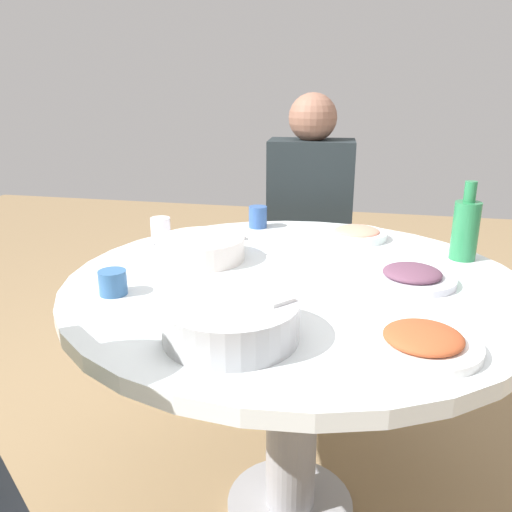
{
  "coord_description": "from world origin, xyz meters",
  "views": [
    {
      "loc": [
        0.17,
        -1.27,
        1.23
      ],
      "look_at": [
        -0.09,
        -0.07,
        0.83
      ],
      "focal_mm": 36.77,
      "sensor_mm": 36.0,
      "label": 1
    }
  ],
  "objects_px": {
    "dish_shrimp": "(357,234)",
    "stool_for_diner_right": "(306,324)",
    "rice_bowl": "(231,319)",
    "dish_stirfry": "(423,341)",
    "dish_eggplant": "(412,276)",
    "tea_cup_near": "(258,217)",
    "tea_cup_far": "(113,282)",
    "soup_bowl": "(202,249)",
    "tea_cup_side": "(161,228)",
    "round_dining_table": "(294,325)",
    "green_bottle": "(466,228)",
    "diner_right": "(310,205)"
  },
  "relations": [
    {
      "from": "dish_shrimp",
      "to": "stool_for_diner_right",
      "type": "distance_m",
      "value": 0.73
    },
    {
      "from": "rice_bowl",
      "to": "dish_stirfry",
      "type": "relative_size",
      "value": 1.24
    },
    {
      "from": "dish_eggplant",
      "to": "dish_shrimp",
      "type": "distance_m",
      "value": 0.4
    },
    {
      "from": "tea_cup_near",
      "to": "tea_cup_far",
      "type": "bearing_deg",
      "value": -107.12
    },
    {
      "from": "dish_shrimp",
      "to": "dish_stirfry",
      "type": "bearing_deg",
      "value": -78.57
    },
    {
      "from": "soup_bowl",
      "to": "stool_for_diner_right",
      "type": "relative_size",
      "value": 0.57
    },
    {
      "from": "dish_stirfry",
      "to": "dish_shrimp",
      "type": "distance_m",
      "value": 0.75
    },
    {
      "from": "dish_eggplant",
      "to": "tea_cup_side",
      "type": "xyz_separation_m",
      "value": [
        -0.77,
        0.24,
        0.02
      ]
    },
    {
      "from": "dish_eggplant",
      "to": "soup_bowl",
      "type": "bearing_deg",
      "value": 173.67
    },
    {
      "from": "stool_for_diner_right",
      "to": "round_dining_table",
      "type": "bearing_deg",
      "value": -85.75
    },
    {
      "from": "rice_bowl",
      "to": "soup_bowl",
      "type": "height_order",
      "value": "rice_bowl"
    },
    {
      "from": "tea_cup_far",
      "to": "stool_for_diner_right",
      "type": "relative_size",
      "value": 0.15
    },
    {
      "from": "tea_cup_side",
      "to": "stool_for_diner_right",
      "type": "relative_size",
      "value": 0.16
    },
    {
      "from": "dish_stirfry",
      "to": "stool_for_diner_right",
      "type": "bearing_deg",
      "value": 106.71
    },
    {
      "from": "stool_for_diner_right",
      "to": "dish_eggplant",
      "type": "bearing_deg",
      "value": -66.49
    },
    {
      "from": "rice_bowl",
      "to": "soup_bowl",
      "type": "relative_size",
      "value": 1.08
    },
    {
      "from": "dish_shrimp",
      "to": "green_bottle",
      "type": "relative_size",
      "value": 0.85
    },
    {
      "from": "dish_shrimp",
      "to": "rice_bowl",
      "type": "bearing_deg",
      "value": -105.86
    },
    {
      "from": "soup_bowl",
      "to": "dish_shrimp",
      "type": "bearing_deg",
      "value": 36.02
    },
    {
      "from": "green_bottle",
      "to": "tea_cup_side",
      "type": "bearing_deg",
      "value": 179.32
    },
    {
      "from": "dish_stirfry",
      "to": "green_bottle",
      "type": "height_order",
      "value": "green_bottle"
    },
    {
      "from": "tea_cup_far",
      "to": "tea_cup_side",
      "type": "bearing_deg",
      "value": 98.57
    },
    {
      "from": "tea_cup_near",
      "to": "diner_right",
      "type": "xyz_separation_m",
      "value": [
        0.14,
        0.37,
        -0.03
      ]
    },
    {
      "from": "dish_eggplant",
      "to": "tea_cup_near",
      "type": "relative_size",
      "value": 2.9
    },
    {
      "from": "dish_stirfry",
      "to": "diner_right",
      "type": "height_order",
      "value": "diner_right"
    },
    {
      "from": "stool_for_diner_right",
      "to": "diner_right",
      "type": "xyz_separation_m",
      "value": [
        0.0,
        0.0,
        0.54
      ]
    },
    {
      "from": "soup_bowl",
      "to": "diner_right",
      "type": "height_order",
      "value": "diner_right"
    },
    {
      "from": "tea_cup_near",
      "to": "stool_for_diner_right",
      "type": "relative_size",
      "value": 0.17
    },
    {
      "from": "dish_eggplant",
      "to": "stool_for_diner_right",
      "type": "distance_m",
      "value": 1.05
    },
    {
      "from": "dish_eggplant",
      "to": "tea_cup_near",
      "type": "bearing_deg",
      "value": 138.12
    },
    {
      "from": "green_bottle",
      "to": "tea_cup_near",
      "type": "bearing_deg",
      "value": 161.66
    },
    {
      "from": "stool_for_diner_right",
      "to": "tea_cup_near",
      "type": "bearing_deg",
      "value": -110.37
    },
    {
      "from": "dish_eggplant",
      "to": "diner_right",
      "type": "distance_m",
      "value": 0.89
    },
    {
      "from": "round_dining_table",
      "to": "tea_cup_side",
      "type": "distance_m",
      "value": 0.57
    },
    {
      "from": "rice_bowl",
      "to": "diner_right",
      "type": "distance_m",
      "value": 1.21
    },
    {
      "from": "dish_stirfry",
      "to": "dish_eggplant",
      "type": "bearing_deg",
      "value": 89.71
    },
    {
      "from": "round_dining_table",
      "to": "tea_cup_near",
      "type": "height_order",
      "value": "tea_cup_near"
    },
    {
      "from": "soup_bowl",
      "to": "dish_stirfry",
      "type": "relative_size",
      "value": 1.15
    },
    {
      "from": "stool_for_diner_right",
      "to": "dish_shrimp",
      "type": "bearing_deg",
      "value": -65.16
    },
    {
      "from": "dish_eggplant",
      "to": "tea_cup_side",
      "type": "height_order",
      "value": "tea_cup_side"
    },
    {
      "from": "green_bottle",
      "to": "diner_right",
      "type": "distance_m",
      "value": 0.78
    },
    {
      "from": "tea_cup_side",
      "to": "tea_cup_near",
      "type": "bearing_deg",
      "value": 36.14
    },
    {
      "from": "green_bottle",
      "to": "tea_cup_side",
      "type": "height_order",
      "value": "green_bottle"
    },
    {
      "from": "green_bottle",
      "to": "diner_right",
      "type": "bearing_deg",
      "value": 130.84
    },
    {
      "from": "tea_cup_far",
      "to": "green_bottle",
      "type": "bearing_deg",
      "value": 28.28
    },
    {
      "from": "soup_bowl",
      "to": "tea_cup_far",
      "type": "bearing_deg",
      "value": -112.94
    },
    {
      "from": "stool_for_diner_right",
      "to": "soup_bowl",
      "type": "bearing_deg",
      "value": -106.39
    },
    {
      "from": "rice_bowl",
      "to": "dish_stirfry",
      "type": "height_order",
      "value": "rice_bowl"
    },
    {
      "from": "round_dining_table",
      "to": "green_bottle",
      "type": "relative_size",
      "value": 5.27
    },
    {
      "from": "dish_stirfry",
      "to": "soup_bowl",
      "type": "bearing_deg",
      "value": 143.54
    }
  ]
}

